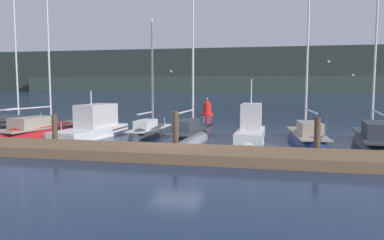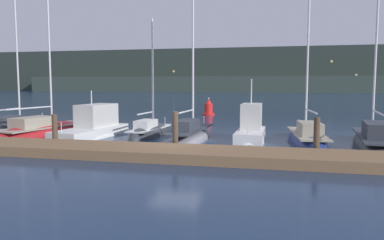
{
  "view_description": "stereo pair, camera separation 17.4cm",
  "coord_description": "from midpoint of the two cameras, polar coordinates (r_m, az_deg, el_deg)",
  "views": [
    {
      "loc": [
        4.65,
        -17.76,
        3.35
      ],
      "look_at": [
        0.0,
        3.71,
        1.2
      ],
      "focal_mm": 35.0,
      "sensor_mm": 36.0,
      "label": 1
    },
    {
      "loc": [
        4.82,
        -17.73,
        3.35
      ],
      "look_at": [
        0.0,
        3.71,
        1.2
      ],
      "focal_mm": 35.0,
      "sensor_mm": 36.0,
      "label": 2
    }
  ],
  "objects": [
    {
      "name": "ground_plane",
      "position": [
        18.67,
        -2.69,
        -4.76
      ],
      "size": [
        400.0,
        400.0,
        0.0
      ],
      "primitive_type": "plane",
      "color": "#192D4C"
    },
    {
      "name": "dock",
      "position": [
        17.03,
        -4.16,
        -5.0
      ],
      "size": [
        35.75,
        2.8,
        0.45
      ],
      "primitive_type": "cube",
      "color": "brown",
      "rests_on": "ground"
    },
    {
      "name": "mooring_pile_1",
      "position": [
        21.2,
        -20.41,
        -1.5
      ],
      "size": [
        0.28,
        0.28,
        1.72
      ],
      "primitive_type": "cylinder",
      "color": "#4C3D2D",
      "rests_on": "ground"
    },
    {
      "name": "mooring_pile_2",
      "position": [
        18.48,
        -2.73,
        -1.77
      ],
      "size": [
        0.28,
        0.28,
        1.97
      ],
      "primitive_type": "cylinder",
      "color": "#4C3D2D",
      "rests_on": "ground"
    },
    {
      "name": "mooring_pile_3",
      "position": [
        17.98,
        18.27,
        -2.5
      ],
      "size": [
        0.28,
        0.28,
        1.82
      ],
      "primitive_type": "cylinder",
      "color": "#4C3D2D",
      "rests_on": "ground"
    },
    {
      "name": "sailboat_berth_1",
      "position": [
        29.03,
        -25.73,
        -1.33
      ],
      "size": [
        2.74,
        8.2,
        10.95
      ],
      "color": "#2D3338",
      "rests_on": "ground"
    },
    {
      "name": "sailboat_berth_2",
      "position": [
        26.64,
        -21.86,
        -1.81
      ],
      "size": [
        3.99,
        8.51,
        11.37
      ],
      "color": "red",
      "rests_on": "ground"
    },
    {
      "name": "motorboat_berth_3",
      "position": [
        24.29,
        -15.19,
        -1.69
      ],
      "size": [
        2.95,
        6.75,
        3.46
      ],
      "color": "white",
      "rests_on": "ground"
    },
    {
      "name": "sailboat_berth_4",
      "position": [
        24.34,
        -6.62,
        -2.14
      ],
      "size": [
        1.97,
        5.82,
        8.27
      ],
      "color": "#2D3338",
      "rests_on": "ground"
    },
    {
      "name": "sailboat_berth_5",
      "position": [
        21.79,
        -0.52,
        -2.83
      ],
      "size": [
        2.1,
        6.98,
        9.44
      ],
      "color": "gray",
      "rests_on": "ground"
    },
    {
      "name": "motorboat_berth_6",
      "position": [
        22.07,
        8.71,
        -2.17
      ],
      "size": [
        1.71,
        4.93,
        4.16
      ],
      "color": "white",
      "rests_on": "ground"
    },
    {
      "name": "sailboat_berth_7",
      "position": [
        22.55,
        16.9,
        -2.87
      ],
      "size": [
        2.47,
        7.26,
        10.86
      ],
      "color": "navy",
      "rests_on": "ground"
    },
    {
      "name": "sailboat_berth_8",
      "position": [
        22.07,
        25.67,
        -3.32
      ],
      "size": [
        2.76,
        8.35,
        11.31
      ],
      "color": "#2D3338",
      "rests_on": "ground"
    },
    {
      "name": "channel_buoy",
      "position": [
        39.9,
        2.22,
        1.75
      ],
      "size": [
        1.31,
        1.31,
        1.85
      ],
      "color": "red",
      "rests_on": "ground"
    },
    {
      "name": "hillside_backdrop",
      "position": [
        152.06,
        9.51,
        7.24
      ],
      "size": [
        240.0,
        23.0,
        17.1
      ],
      "color": "#28332D",
      "rests_on": "ground"
    }
  ]
}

